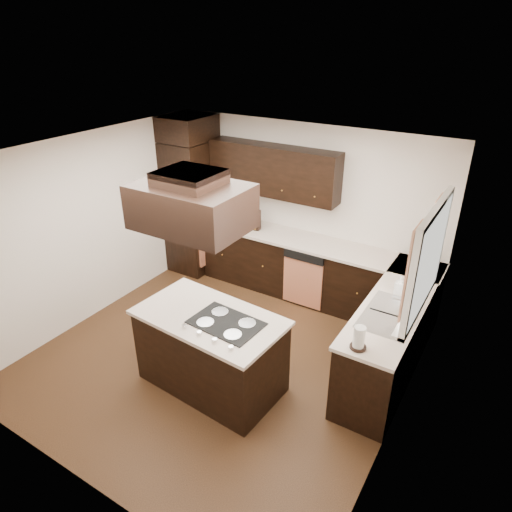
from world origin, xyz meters
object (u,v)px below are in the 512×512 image
at_px(spice_rack, 249,219).
at_px(oven_column, 193,207).
at_px(island, 211,352).
at_px(range_hood, 191,207).

bearing_deg(spice_rack, oven_column, 174.73).
height_order(island, spice_rack, spice_rack).
height_order(oven_column, island, oven_column).
distance_m(range_hood, spice_rack, 2.66).
relative_size(island, spice_rack, 4.14).
distance_m(oven_column, island, 2.99).
distance_m(oven_column, range_hood, 3.13).
bearing_deg(oven_column, range_hood, -50.26).
bearing_deg(island, range_hood, -130.39).
bearing_deg(spice_rack, range_hood, -76.77).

